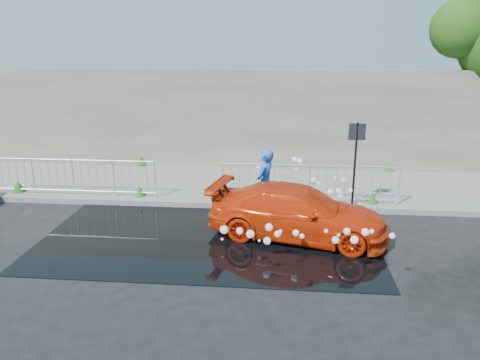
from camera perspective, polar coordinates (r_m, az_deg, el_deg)
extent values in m
plane|color=black|center=(10.80, -7.11, -8.66)|extent=(90.00, 90.00, 0.00)
cube|color=slate|center=(15.37, -3.19, -0.53)|extent=(30.00, 4.00, 0.15)
cube|color=slate|center=(13.50, -4.44, -2.98)|extent=(30.00, 0.25, 0.16)
cube|color=#545147|center=(17.09, -2.21, 7.49)|extent=(30.00, 0.60, 3.50)
cube|color=black|center=(11.61, -3.63, -6.69)|extent=(8.00, 5.00, 0.01)
cylinder|color=black|center=(13.21, 13.79, 1.46)|extent=(0.06, 0.06, 2.50)
cube|color=black|center=(13.00, 14.09, 5.72)|extent=(0.45, 0.04, 0.45)
sphere|color=#183E0E|center=(17.90, 25.27, 16.38)|extent=(1.98, 1.98, 1.98)
cylinder|color=silver|center=(13.96, -10.33, 0.12)|extent=(0.05, 0.05, 1.10)
cylinder|color=silver|center=(14.69, -19.88, 2.32)|extent=(5.00, 0.04, 0.04)
cylinder|color=silver|center=(14.94, -19.53, -1.21)|extent=(5.00, 0.04, 0.04)
cylinder|color=silver|center=(13.56, -2.16, -0.10)|extent=(0.05, 0.05, 1.10)
cylinder|color=silver|center=(13.85, 18.82, -0.64)|extent=(0.05, 0.05, 1.10)
cylinder|color=silver|center=(13.34, 8.53, 1.76)|extent=(5.00, 0.04, 0.04)
cylinder|color=silver|center=(13.60, 8.36, -2.11)|extent=(5.00, 0.04, 0.04)
cone|color=#1F4C14|center=(15.80, -25.42, -0.70)|extent=(0.40, 0.40, 0.37)
cone|color=#1F4C14|center=(14.26, -12.14, -1.32)|extent=(0.36, 0.36, 0.29)
cone|color=#1F4C14|center=(13.65, 0.79, -1.64)|extent=(0.44, 0.44, 0.34)
cone|color=#1F4C14|center=(13.86, 15.81, -2.11)|extent=(0.38, 0.38, 0.29)
cone|color=#1F4C14|center=(17.75, -11.93, 2.34)|extent=(0.42, 0.42, 0.37)
cone|color=#1F4C14|center=(17.40, 17.72, 1.42)|extent=(0.34, 0.34, 0.26)
sphere|color=white|center=(13.04, 10.94, -1.43)|extent=(0.15, 0.15, 0.15)
sphere|color=white|center=(13.66, 11.51, 0.26)|extent=(0.10, 0.10, 0.10)
sphere|color=white|center=(12.72, 14.34, -2.83)|extent=(0.08, 0.08, 0.08)
sphere|color=white|center=(12.49, 2.38, -2.82)|extent=(0.13, 0.13, 0.13)
sphere|color=white|center=(13.48, 2.21, 0.22)|extent=(0.10, 0.10, 0.10)
sphere|color=white|center=(14.44, 7.27, 2.36)|extent=(0.17, 0.17, 0.17)
sphere|color=white|center=(13.83, 2.23, 1.59)|extent=(0.09, 0.09, 0.09)
sphere|color=white|center=(12.78, 0.03, -2.34)|extent=(0.14, 0.14, 0.14)
sphere|color=white|center=(13.18, 1.53, -0.70)|extent=(0.12, 0.12, 0.12)
sphere|color=white|center=(12.76, 3.75, -1.88)|extent=(0.17, 0.17, 0.17)
sphere|color=white|center=(12.58, 13.62, -3.39)|extent=(0.13, 0.13, 0.13)
sphere|color=white|center=(13.38, 3.33, 0.27)|extent=(0.08, 0.08, 0.08)
sphere|color=white|center=(12.39, 4.00, -3.83)|extent=(0.17, 0.17, 0.17)
sphere|color=white|center=(12.80, 0.18, -2.88)|extent=(0.15, 0.15, 0.15)
sphere|color=white|center=(14.41, 6.69, 2.54)|extent=(0.15, 0.15, 0.15)
sphere|color=white|center=(12.78, 5.06, -2.70)|extent=(0.12, 0.12, 0.12)
sphere|color=white|center=(12.99, 0.69, -1.77)|extent=(0.13, 0.13, 0.13)
sphere|color=white|center=(13.85, 6.88, 1.38)|extent=(0.08, 0.08, 0.08)
sphere|color=white|center=(12.67, 7.00, -2.80)|extent=(0.12, 0.12, 0.12)
sphere|color=white|center=(13.14, 2.80, -0.89)|extent=(0.18, 0.18, 0.18)
sphere|color=white|center=(13.16, 13.33, -1.22)|extent=(0.11, 0.11, 0.11)
sphere|color=white|center=(13.31, 9.56, -0.42)|extent=(0.10, 0.10, 0.10)
sphere|color=white|center=(12.95, 11.92, -1.31)|extent=(0.16, 0.16, 0.16)
sphere|color=white|center=(12.77, 12.02, -2.82)|extent=(0.07, 0.07, 0.07)
sphere|color=white|center=(12.79, 3.53, -2.01)|extent=(0.07, 0.07, 0.07)
sphere|color=white|center=(12.49, -0.08, -3.84)|extent=(0.13, 0.13, 0.13)
sphere|color=white|center=(12.86, 0.00, -1.99)|extent=(0.16, 0.16, 0.16)
sphere|color=white|center=(13.50, 12.54, 0.03)|extent=(0.12, 0.12, 0.12)
sphere|color=white|center=(13.08, 12.14, -1.94)|extent=(0.17, 0.17, 0.17)
sphere|color=white|center=(13.05, -0.26, -2.02)|extent=(0.17, 0.17, 0.17)
sphere|color=white|center=(13.46, 8.94, 0.01)|extent=(0.14, 0.14, 0.14)
sphere|color=white|center=(13.33, 3.82, -0.55)|extent=(0.11, 0.11, 0.11)
sphere|color=white|center=(12.41, 1.23, -4.33)|extent=(0.11, 0.11, 0.11)
sphere|color=white|center=(9.42, 15.76, -6.04)|extent=(0.09, 0.09, 0.09)
sphere|color=white|center=(9.63, -1.96, -6.06)|extent=(0.18, 0.18, 0.18)
sphere|color=white|center=(10.25, 3.32, -7.41)|extent=(0.17, 0.17, 0.17)
sphere|color=white|center=(10.07, 12.89, -6.12)|extent=(0.15, 0.15, 0.15)
sphere|color=white|center=(9.96, 4.94, -6.26)|extent=(0.08, 0.08, 0.08)
sphere|color=white|center=(9.71, 11.94, -6.60)|extent=(0.07, 0.07, 0.07)
sphere|color=white|center=(9.35, 18.05, -6.49)|extent=(0.12, 0.12, 0.12)
sphere|color=white|center=(10.30, 7.03, -6.35)|extent=(0.07, 0.07, 0.07)
sphere|color=white|center=(10.72, 2.37, -7.40)|extent=(0.06, 0.06, 0.06)
sphere|color=white|center=(10.78, -2.20, -7.22)|extent=(0.06, 0.06, 0.06)
sphere|color=white|center=(9.35, 7.56, -6.80)|extent=(0.10, 0.10, 0.10)
sphere|color=white|center=(9.85, 11.57, -7.18)|extent=(0.15, 0.15, 0.15)
sphere|color=white|center=(10.06, 10.44, -6.12)|extent=(0.09, 0.09, 0.09)
sphere|color=white|center=(9.41, 4.59, -6.57)|extent=(0.13, 0.13, 0.13)
sphere|color=white|center=(10.35, 6.81, -6.42)|extent=(0.14, 0.14, 0.14)
sphere|color=white|center=(9.13, 1.28, -6.60)|extent=(0.16, 0.16, 0.16)
sphere|color=white|center=(9.50, -0.05, -6.22)|extent=(0.14, 0.14, 0.14)
sphere|color=white|center=(9.83, 15.03, -6.15)|extent=(0.15, 0.15, 0.15)
sphere|color=white|center=(9.73, 13.77, -7.10)|extent=(0.17, 0.17, 0.17)
sphere|color=white|center=(9.93, 3.55, -5.76)|extent=(0.16, 0.16, 0.16)
imported|color=red|center=(11.37, 7.09, -3.94)|extent=(4.58, 2.64, 1.25)
imported|color=blue|center=(12.59, 3.08, -0.39)|extent=(0.67, 0.79, 1.83)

